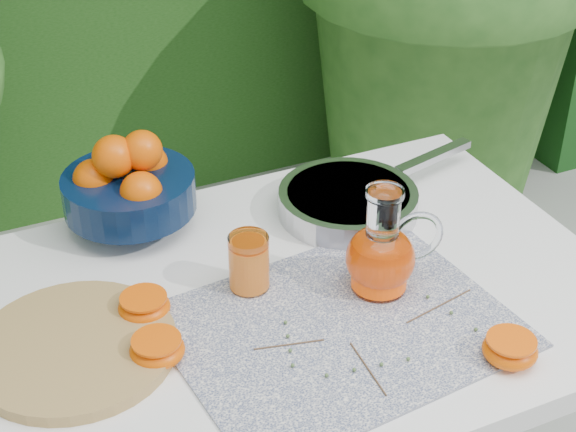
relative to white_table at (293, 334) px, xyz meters
name	(u,v)px	position (x,y,z in m)	size (l,w,h in m)	color
white_table	(293,334)	(0.00, 0.00, 0.00)	(1.00, 0.70, 0.75)	white
placemat	(340,327)	(0.03, -0.10, 0.08)	(0.48, 0.37, 0.00)	#0C1944
cutting_board	(75,348)	(-0.34, 0.01, 0.09)	(0.29, 0.29, 0.02)	olive
fruit_bowl	(128,184)	(-0.17, 0.29, 0.16)	(0.25, 0.25, 0.18)	black
juice_pitcher	(382,255)	(0.13, -0.05, 0.15)	(0.16, 0.13, 0.18)	white
juice_tumbler	(249,264)	(-0.06, 0.04, 0.13)	(0.07, 0.07, 0.09)	white
saute_pan	(350,200)	(0.19, 0.17, 0.11)	(0.44, 0.29, 0.05)	#B0B0B5
orange_halves	(268,334)	(-0.08, -0.09, 0.10)	(0.54, 0.40, 0.04)	#FA6E02
thyme_sprigs	(370,337)	(0.05, -0.14, 0.09)	(0.36, 0.20, 0.01)	#4F3724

